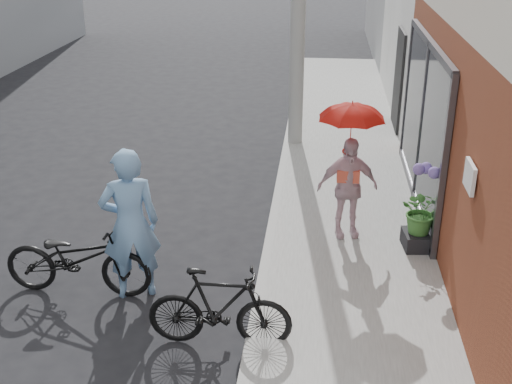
% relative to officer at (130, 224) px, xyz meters
% --- Properties ---
extents(ground, '(80.00, 80.00, 0.00)m').
position_rel_officer_xyz_m(ground, '(0.60, -0.43, -0.95)').
color(ground, black).
rests_on(ground, ground).
extents(sidewalk, '(2.20, 24.00, 0.12)m').
position_rel_officer_xyz_m(sidewalk, '(2.70, 1.57, -0.89)').
color(sidewalk, gray).
rests_on(sidewalk, ground).
extents(curb, '(0.12, 24.00, 0.12)m').
position_rel_officer_xyz_m(curb, '(1.54, 1.57, -0.89)').
color(curb, '#9E9E99').
rests_on(curb, ground).
extents(officer, '(0.81, 0.67, 1.91)m').
position_rel_officer_xyz_m(officer, '(0.00, 0.00, 0.00)').
color(officer, '#6B94BE').
rests_on(officer, ground).
extents(bike_left, '(1.84, 0.67, 0.96)m').
position_rel_officer_xyz_m(bike_left, '(-0.68, -0.05, -0.47)').
color(bike_left, black).
rests_on(bike_left, ground).
extents(bike_right, '(1.56, 0.44, 0.94)m').
position_rel_officer_xyz_m(bike_right, '(1.20, -0.91, -0.48)').
color(bike_right, black).
rests_on(bike_right, ground).
extents(kimono_woman, '(0.91, 0.54, 1.45)m').
position_rel_officer_xyz_m(kimono_woman, '(2.60, 1.63, -0.11)').
color(kimono_woman, beige).
rests_on(kimono_woman, sidewalk).
extents(parasol, '(0.87, 0.87, 0.76)m').
position_rel_officer_xyz_m(parasol, '(2.60, 1.63, 1.00)').
color(parasol, red).
rests_on(parasol, kimono_woman).
extents(planter, '(0.48, 0.48, 0.23)m').
position_rel_officer_xyz_m(planter, '(3.60, 1.34, -0.72)').
color(planter, black).
rests_on(planter, sidewalk).
extents(potted_plant, '(0.58, 0.50, 0.65)m').
position_rel_officer_xyz_m(potted_plant, '(3.60, 1.34, -0.28)').
color(potted_plant, '#39712D').
rests_on(potted_plant, planter).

